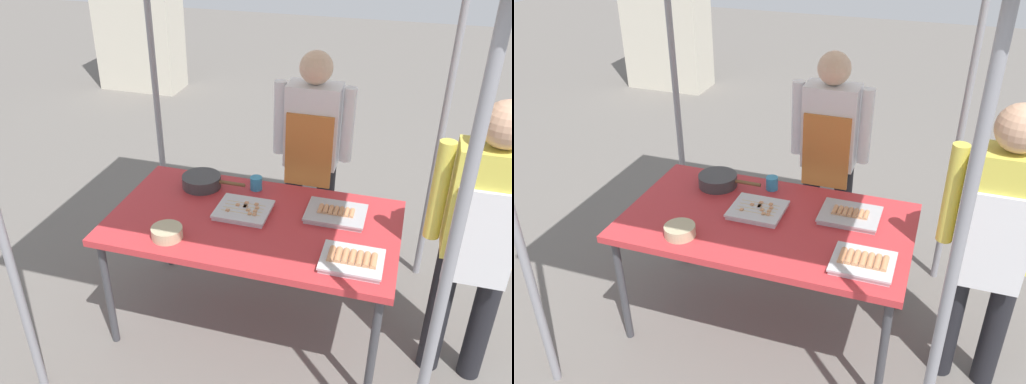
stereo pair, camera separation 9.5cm
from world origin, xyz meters
The scene contains 11 objects.
ground_plane centered at (0.00, 0.00, 0.00)m, with size 18.00×18.00×0.00m, color #66605B.
stall_table centered at (0.00, 0.00, 0.70)m, with size 1.60×0.90×0.75m.
tray_grilled_sausages centered at (0.58, -0.24, 0.77)m, with size 0.31×0.25×0.05m.
tray_meat_skewers centered at (-0.07, 0.05, 0.77)m, with size 0.30×0.27×0.04m.
tray_pork_links centered at (0.43, 0.17, 0.77)m, with size 0.33×0.26×0.05m.
cooking_wok centered at (-0.41, 0.27, 0.79)m, with size 0.40×0.24×0.07m.
condiment_bowl centered at (-0.38, -0.30, 0.78)m, with size 0.17×0.17×0.06m, color #BFB28C.
drink_cup_near_edge centered at (-0.09, 0.34, 0.79)m, with size 0.07×0.07×0.08m, color #338CBF.
vendor_woman centered at (0.17, 0.75, 0.89)m, with size 0.52×0.22×1.51m.
customer_nearby centered at (1.15, -0.05, 0.94)m, with size 0.52×0.23×1.58m.
neighbor_stall_left centered at (-2.72, 3.86, 1.03)m, with size 1.04×0.54×2.05m.
Camera 2 is at (0.83, -2.37, 2.36)m, focal length 37.66 mm.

